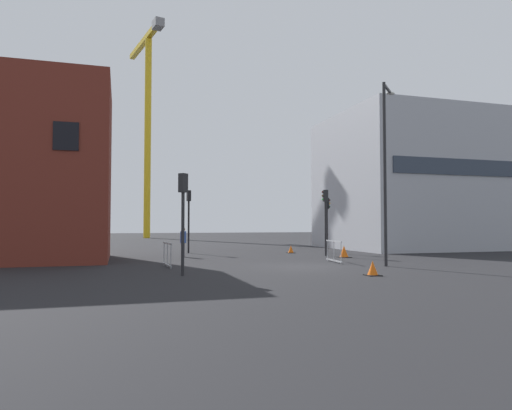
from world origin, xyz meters
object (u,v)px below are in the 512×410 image
(construction_crane, at_px, (148,108))
(traffic_cone_orange, at_px, (344,252))
(traffic_cone_striped, at_px, (373,269))
(streetlamp_tall, at_px, (386,159))
(traffic_light_island, at_px, (325,211))
(pedestrian_walking, at_px, (183,240))
(traffic_light_crosswalk, at_px, (189,211))
(traffic_light_near, at_px, (327,216))
(traffic_cone_by_barrier, at_px, (291,249))
(traffic_light_far, at_px, (183,207))

(construction_crane, distance_m, traffic_cone_orange, 45.00)
(traffic_cone_striped, bearing_deg, traffic_cone_orange, 68.90)
(streetlamp_tall, bearing_deg, traffic_light_island, 88.51)
(streetlamp_tall, relative_size, pedestrian_walking, 4.92)
(traffic_light_crosswalk, relative_size, pedestrian_walking, 2.41)
(construction_crane, relative_size, traffic_light_near, 7.92)
(construction_crane, distance_m, traffic_cone_by_barrier, 40.66)
(traffic_cone_by_barrier, bearing_deg, construction_crane, 101.33)
(traffic_light_crosswalk, bearing_deg, construction_crane, 91.23)
(traffic_light_island, bearing_deg, traffic_light_near, 62.37)
(traffic_light_crosswalk, height_order, pedestrian_walking, traffic_light_crosswalk)
(traffic_light_island, bearing_deg, traffic_cone_striped, -105.85)
(traffic_cone_orange, bearing_deg, traffic_light_far, -146.52)
(traffic_light_far, bearing_deg, construction_crane, 88.34)
(streetlamp_tall, bearing_deg, traffic_cone_striped, -129.55)
(traffic_cone_striped, bearing_deg, traffic_light_crosswalk, 107.17)
(traffic_cone_orange, bearing_deg, traffic_light_near, 79.08)
(traffic_light_far, xyz_separation_m, traffic_light_island, (9.54, 8.02, 0.10))
(pedestrian_walking, distance_m, traffic_cone_by_barrier, 7.49)
(traffic_light_near, relative_size, traffic_light_island, 0.91)
(traffic_light_crosswalk, height_order, traffic_cone_by_barrier, traffic_light_crosswalk)
(pedestrian_walking, bearing_deg, traffic_cone_by_barrier, 12.78)
(traffic_light_crosswalk, bearing_deg, traffic_cone_striped, -72.83)
(construction_crane, relative_size, streetlamp_tall, 3.40)
(pedestrian_walking, distance_m, traffic_cone_orange, 9.23)
(traffic_cone_by_barrier, bearing_deg, traffic_light_near, -23.65)
(construction_crane, height_order, traffic_light_far, construction_crane)
(traffic_light_far, relative_size, traffic_cone_by_barrier, 7.54)
(traffic_light_island, height_order, traffic_cone_striped, traffic_light_island)
(traffic_light_island, bearing_deg, pedestrian_walking, 169.30)
(construction_crane, bearing_deg, streetlamp_tall, -80.11)
(pedestrian_walking, bearing_deg, construction_crane, 89.90)
(traffic_light_crosswalk, xyz_separation_m, traffic_cone_striped, (4.61, -14.91, -2.50))
(traffic_light_crosswalk, relative_size, traffic_cone_striped, 7.66)
(streetlamp_tall, xyz_separation_m, traffic_light_crosswalk, (-7.26, 11.70, -2.10))
(streetlamp_tall, relative_size, traffic_light_far, 2.22)
(traffic_light_near, bearing_deg, streetlamp_tall, -98.57)
(traffic_light_near, xyz_separation_m, traffic_cone_by_barrier, (-2.16, 0.95, -2.21))
(construction_crane, xyz_separation_m, traffic_light_far, (-1.37, -47.16, -15.29))
(traffic_light_island, distance_m, traffic_cone_striped, 10.64)
(traffic_light_island, xyz_separation_m, pedestrian_walking, (-8.24, 1.56, -1.66))
(traffic_light_far, height_order, traffic_light_island, traffic_light_island)
(construction_crane, xyz_separation_m, traffic_light_near, (9.36, -36.88, -15.40))
(construction_crane, distance_m, traffic_light_crosswalk, 37.39)
(streetlamp_tall, relative_size, traffic_cone_striped, 15.61)
(traffic_light_island, height_order, traffic_cone_by_barrier, traffic_light_island)
(traffic_light_crosswalk, distance_m, traffic_cone_by_barrier, 7.15)
(traffic_cone_orange, xyz_separation_m, traffic_cone_by_barrier, (-1.46, 4.60, -0.09))
(construction_crane, relative_size, pedestrian_walking, 16.75)
(traffic_cone_striped, bearing_deg, traffic_cone_by_barrier, 81.99)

